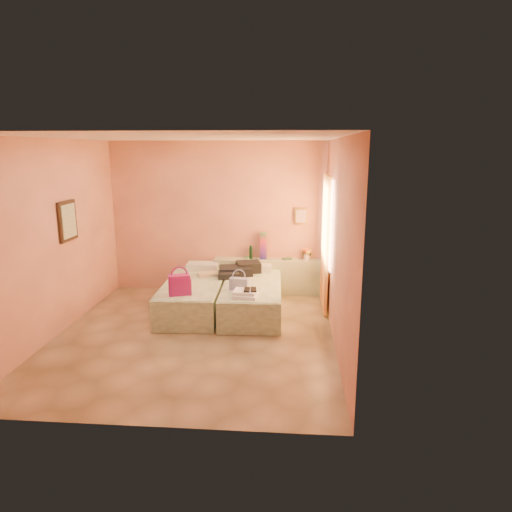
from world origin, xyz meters
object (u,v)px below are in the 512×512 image
(headboard_ledge, at_px, (269,276))
(blue_handbag, at_px, (239,284))
(bed_right, at_px, (252,298))
(green_book, at_px, (287,259))
(towel_stack, at_px, (246,294))
(magenta_handbag, at_px, (180,285))
(flower_vase, at_px, (307,253))
(water_bottle, at_px, (251,253))
(bed_left, at_px, (194,296))

(headboard_ledge, relative_size, blue_handbag, 7.10)
(bed_right, height_order, green_book, green_book)
(headboard_ledge, height_order, blue_handbag, blue_handbag)
(headboard_ledge, relative_size, towel_stack, 5.86)
(green_book, height_order, magenta_handbag, magenta_handbag)
(flower_vase, distance_m, magenta_handbag, 2.64)
(headboard_ledge, distance_m, water_bottle, 0.56)
(bed_left, xyz_separation_m, flower_vase, (1.90, 1.09, 0.53))
(headboard_ledge, height_order, magenta_handbag, magenta_handbag)
(bed_right, bearing_deg, green_book, 60.73)
(headboard_ledge, bearing_deg, magenta_handbag, -126.07)
(bed_left, height_order, green_book, green_book)
(water_bottle, xyz_separation_m, magenta_handbag, (-0.92, -1.76, -0.11))
(bed_right, height_order, blue_handbag, blue_handbag)
(flower_vase, bearing_deg, bed_right, -130.10)
(bed_left, relative_size, blue_handbag, 6.93)
(bed_left, bearing_deg, green_book, 32.98)
(green_book, distance_m, blue_handbag, 1.62)
(bed_left, bearing_deg, water_bottle, 49.36)
(flower_vase, distance_m, blue_handbag, 1.83)
(bed_right, height_order, towel_stack, towel_stack)
(magenta_handbag, relative_size, blue_handbag, 1.16)
(bed_left, xyz_separation_m, magenta_handbag, (-0.06, -0.69, 0.41))
(bed_left, height_order, water_bottle, water_bottle)
(green_book, distance_m, towel_stack, 1.91)
(bed_right, xyz_separation_m, water_bottle, (-0.12, 1.08, 0.52))
(bed_left, distance_m, towel_stack, 1.24)
(headboard_ledge, distance_m, bed_left, 1.60)
(towel_stack, bearing_deg, magenta_handbag, 177.06)
(green_book, bearing_deg, headboard_ledge, 159.84)
(green_book, xyz_separation_m, magenta_handbag, (-1.59, -1.76, -0.01))
(towel_stack, bearing_deg, water_bottle, 92.93)
(bed_left, relative_size, green_book, 12.26)
(blue_handbag, bearing_deg, magenta_handbag, -152.72)
(magenta_handbag, height_order, blue_handbag, magenta_handbag)
(bed_right, xyz_separation_m, towel_stack, (-0.03, -0.74, 0.30))
(flower_vase, bearing_deg, towel_stack, -117.33)
(headboard_ledge, height_order, water_bottle, water_bottle)
(headboard_ledge, distance_m, green_book, 0.47)
(towel_stack, bearing_deg, blue_handbag, 111.94)
(headboard_ledge, bearing_deg, flower_vase, 3.25)
(headboard_ledge, distance_m, magenta_handbag, 2.17)
(bed_left, bearing_deg, flower_vase, 27.90)
(bed_left, height_order, magenta_handbag, magenta_handbag)
(headboard_ledge, xyz_separation_m, blue_handbag, (-0.40, -1.42, 0.27))
(bed_right, relative_size, flower_vase, 7.69)
(green_book, relative_size, blue_handbag, 0.56)
(headboard_ledge, height_order, bed_left, headboard_ledge)
(flower_vase, height_order, magenta_handbag, flower_vase)
(blue_handbag, bearing_deg, flower_vase, 60.15)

